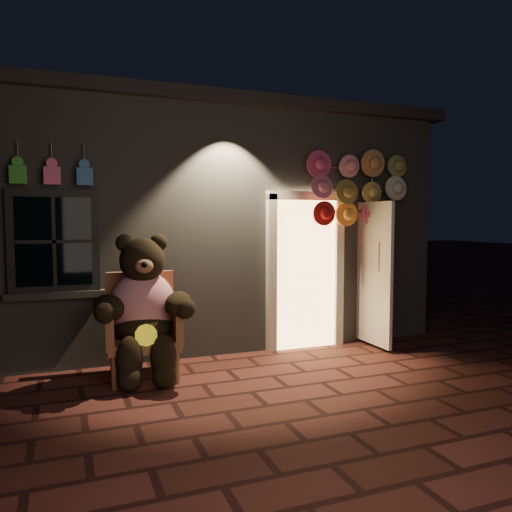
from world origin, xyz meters
TOP-DOWN VIEW (x-y plane):
  - ground at (0.00, 0.00)m, footprint 60.00×60.00m
  - shop_building at (0.00, 3.99)m, footprint 7.30×5.95m
  - wicker_armchair at (-0.98, 0.98)m, footprint 0.87×0.79m
  - teddy_bear at (-0.98, 0.82)m, footprint 1.19×0.95m
  - hat_rack at (2.06, 1.28)m, footprint 1.56×0.22m

SIDE VIEW (x-z plane):
  - ground at x=0.00m, z-range 0.00..0.00m
  - wicker_armchair at x=-0.98m, z-range 0.00..1.19m
  - teddy_bear at x=-0.98m, z-range 0.00..1.64m
  - shop_building at x=0.00m, z-range -0.02..3.49m
  - hat_rack at x=2.06m, z-range 0.85..3.61m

